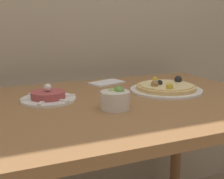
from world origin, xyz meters
The scene contains 5 objects.
dining_table centered at (0.00, 0.42, 0.68)m, with size 1.19×0.85×0.79m.
pizza_plate centered at (0.24, 0.48, 0.80)m, with size 0.31×0.31×0.06m.
tartare_plate centered at (-0.26, 0.53, 0.80)m, with size 0.21×0.21×0.07m.
small_bowl centered at (-0.07, 0.33, 0.82)m, with size 0.10×0.10×0.08m.
napkin centered at (0.07, 0.73, 0.79)m, with size 0.18×0.14×0.01m.
Camera 1 is at (-0.50, -0.62, 1.09)m, focal length 50.00 mm.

